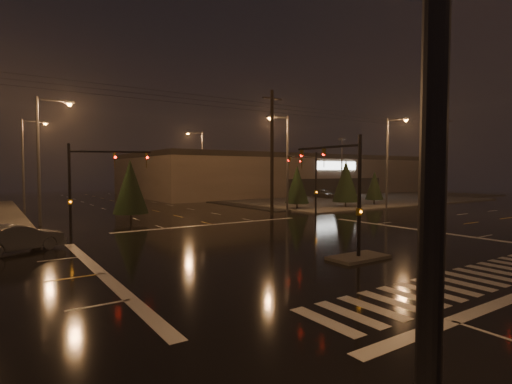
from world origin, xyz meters
TOP-DOWN VIEW (x-y plane):
  - ground at (0.00, 0.00)m, footprint 140.00×140.00m
  - sidewalk_ne at (30.00, 30.00)m, footprint 36.00×36.00m
  - median_island at (0.00, -4.00)m, footprint 3.00×1.60m
  - crosswalk at (0.00, -9.00)m, footprint 15.00×2.60m
  - stop_bar_far at (0.00, 11.00)m, footprint 16.00×0.50m
  - parking_lot at (35.00, 28.00)m, footprint 50.00×24.00m
  - retail_building at (35.00, 45.99)m, footprint 60.20×28.30m
  - signal_mast_median at (0.00, -3.07)m, footprint 0.25×4.59m
  - signal_mast_ne at (9.50, 10.14)m, footprint 4.84×1.86m
  - signal_mast_nw at (-9.50, 10.14)m, footprint 4.84×1.86m
  - streetlight_0 at (-11.18, -15.00)m, footprint 2.77×0.32m
  - streetlight_1 at (-11.18, 18.00)m, footprint 2.77×0.32m
  - streetlight_2 at (-11.18, 34.00)m, footprint 2.77×0.32m
  - streetlight_3 at (11.18, 16.00)m, footprint 2.77×0.32m
  - streetlight_4 at (11.18, 36.00)m, footprint 2.77×0.32m
  - streetlight_6 at (22.00, 11.18)m, footprint 0.32×2.77m
  - utility_pole_1 at (8.00, 14.00)m, footprint 2.20×0.32m
  - utility_pole_2 at (38.00, 14.00)m, footprint 2.20×0.32m
  - conifer_0 at (13.60, 16.92)m, footprint 2.66×2.66m
  - conifer_1 at (19.79, 15.54)m, footprint 3.06×3.06m
  - conifer_2 at (25.23, 15.87)m, footprint 2.25×2.25m
  - conifer_3 at (-4.90, 16.45)m, footprint 2.90×2.90m
  - car_parked at (28.52, 28.16)m, footprint 2.10×4.36m
  - car_crossing at (-13.60, 7.08)m, footprint 4.74×3.11m

SIDE VIEW (x-z plane):
  - ground at x=0.00m, z-range 0.00..0.00m
  - crosswalk at x=0.00m, z-range 0.00..0.01m
  - stop_bar_far at x=0.00m, z-range 0.00..0.01m
  - parking_lot at x=35.00m, z-range 0.00..0.08m
  - sidewalk_ne at x=30.00m, z-range 0.00..0.12m
  - median_island at x=0.00m, z-range 0.00..0.15m
  - car_parked at x=28.52m, z-range 0.00..1.43m
  - car_crossing at x=-13.60m, z-range 0.00..1.47m
  - conifer_2 at x=25.23m, z-range 0.35..4.57m
  - conifer_0 at x=13.60m, z-range 0.35..5.21m
  - conifer_3 at x=-4.90m, z-range 0.35..5.58m
  - conifer_1 at x=19.79m, z-range 0.35..5.83m
  - signal_mast_median at x=0.00m, z-range 0.75..6.75m
  - signal_mast_ne at x=9.50m, z-range 0.79..6.79m
  - signal_mast_nw at x=-9.50m, z-range 0.79..6.79m
  - retail_building at x=35.00m, z-range 0.24..7.44m
  - streetlight_0 at x=-11.18m, z-range 0.80..10.80m
  - streetlight_1 at x=-11.18m, z-range 0.80..10.80m
  - streetlight_2 at x=-11.18m, z-range 0.80..10.80m
  - streetlight_3 at x=11.18m, z-range 0.80..10.80m
  - streetlight_4 at x=11.18m, z-range 0.80..10.80m
  - streetlight_6 at x=22.00m, z-range 0.80..10.80m
  - utility_pole_1 at x=8.00m, z-range 0.13..12.13m
  - utility_pole_2 at x=38.00m, z-range 0.13..12.13m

